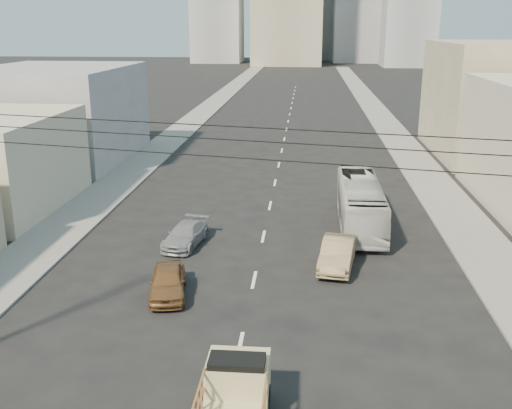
# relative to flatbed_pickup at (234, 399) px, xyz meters

# --- Properties ---
(sidewalk_left) EXTENTS (3.50, 180.00, 0.12)m
(sidewalk_left) POSITION_rel_flatbed_pickup_xyz_m (-12.12, 66.87, -1.03)
(sidewalk_left) COLOR slate
(sidewalk_left) RESTS_ON ground
(sidewalk_right) EXTENTS (3.50, 180.00, 0.12)m
(sidewalk_right) POSITION_rel_flatbed_pickup_xyz_m (11.38, 66.87, -1.03)
(sidewalk_right) COLOR slate
(sidewalk_right) RESTS_ON ground
(lane_dashes) EXTENTS (0.15, 104.00, 0.01)m
(lane_dashes) POSITION_rel_flatbed_pickup_xyz_m (-0.37, 49.87, -1.09)
(lane_dashes) COLOR silver
(lane_dashes) RESTS_ON ground
(flatbed_pickup) EXTENTS (1.95, 4.41, 1.90)m
(flatbed_pickup) POSITION_rel_flatbed_pickup_xyz_m (0.00, 0.00, 0.00)
(flatbed_pickup) COLOR tan
(flatbed_pickup) RESTS_ON ground
(city_bus) EXTENTS (2.38, 9.97, 2.77)m
(city_bus) POSITION_rel_flatbed_pickup_xyz_m (5.16, 19.23, 0.29)
(city_bus) COLOR beige
(city_bus) RESTS_ON ground
(sedan_brown) EXTENTS (2.19, 4.03, 1.30)m
(sedan_brown) POSITION_rel_flatbed_pickup_xyz_m (-3.99, 8.90, -0.44)
(sedan_brown) COLOR brown
(sedan_brown) RESTS_ON ground
(sedan_tan) EXTENTS (2.15, 4.50, 1.42)m
(sedan_tan) POSITION_rel_flatbed_pickup_xyz_m (3.57, 12.79, -0.38)
(sedan_tan) COLOR #8F7753
(sedan_tan) RESTS_ON ground
(sedan_grey) EXTENTS (2.27, 4.27, 1.18)m
(sedan_grey) POSITION_rel_flatbed_pickup_xyz_m (-4.46, 15.15, -0.51)
(sedan_grey) COLOR gray
(sedan_grey) RESTS_ON ground
(overhead_wires) EXTENTS (23.01, 5.02, 0.72)m
(overhead_wires) POSITION_rel_flatbed_pickup_xyz_m (-0.37, -1.63, 7.87)
(overhead_wires) COLOR black
(overhead_wires) RESTS_ON ground
(bldg_right_far) EXTENTS (12.00, 16.00, 10.00)m
(bldg_right_far) POSITION_rel_flatbed_pickup_xyz_m (19.63, 40.87, 3.91)
(bldg_right_far) COLOR gray
(bldg_right_far) RESTS_ON ground
(bldg_left_far) EXTENTS (12.00, 16.00, 8.00)m
(bldg_left_far) POSITION_rel_flatbed_pickup_xyz_m (-19.87, 35.87, 2.91)
(bldg_left_far) COLOR gray
(bldg_left_far) RESTS_ON ground
(midrise_nw) EXTENTS (15.00, 15.00, 34.00)m
(midrise_nw) POSITION_rel_flatbed_pickup_xyz_m (-26.37, 176.87, 15.91)
(midrise_nw) COLOR gray
(midrise_nw) RESTS_ON ground
(midrise_east) EXTENTS (14.00, 14.00, 28.00)m
(midrise_east) POSITION_rel_flatbed_pickup_xyz_m (29.63, 161.87, 12.91)
(midrise_east) COLOR gray
(midrise_east) RESTS_ON ground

